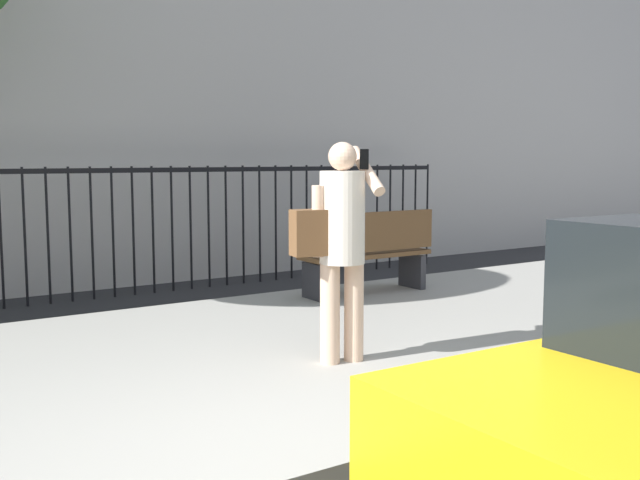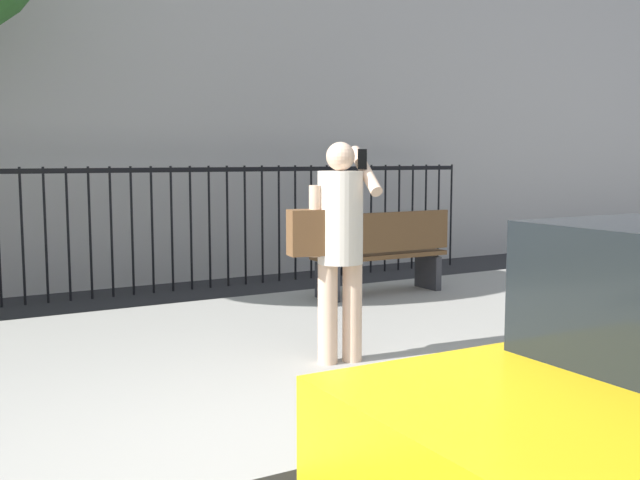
# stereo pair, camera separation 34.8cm
# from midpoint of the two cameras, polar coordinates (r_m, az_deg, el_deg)

# --- Properties ---
(sidewalk) EXTENTS (28.00, 4.40, 0.15)m
(sidewalk) POSITION_cam_midpoint_polar(r_m,az_deg,el_deg) (5.77, -10.68, -10.11)
(sidewalk) COLOR #9E9B93
(sidewalk) RESTS_ON ground
(iron_fence) EXTENTS (12.03, 0.04, 1.60)m
(iron_fence) POSITION_cam_midpoint_polar(r_m,az_deg,el_deg) (9.13, -18.68, 1.75)
(iron_fence) COLOR black
(iron_fence) RESTS_ON ground
(pedestrian_on_phone) EXTENTS (0.69, 0.49, 1.67)m
(pedestrian_on_phone) POSITION_cam_midpoint_polar(r_m,az_deg,el_deg) (5.52, 3.12, 0.30)
(pedestrian_on_phone) COLOR beige
(pedestrian_on_phone) RESTS_ON sidewalk
(street_bench) EXTENTS (1.60, 0.45, 0.95)m
(street_bench) POSITION_cam_midpoint_polar(r_m,az_deg,el_deg) (8.38, 6.14, -0.87)
(street_bench) COLOR brown
(street_bench) RESTS_ON sidewalk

